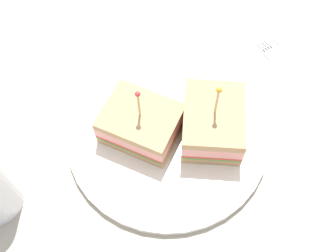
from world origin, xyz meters
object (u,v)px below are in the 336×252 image
(plate, at_px, (168,135))
(sandwich_half_back, at_px, (141,123))
(sandwich_half_front, at_px, (213,122))
(knife, at_px, (297,55))
(fork, at_px, (280,62))
(napkin, at_px, (306,75))

(plate, xyz_separation_m, sandwich_half_back, (-0.01, 0.04, 0.03))
(sandwich_half_front, distance_m, knife, 0.21)
(plate, bearing_deg, fork, -40.12)
(plate, bearing_deg, napkin, -49.81)
(plate, distance_m, knife, 0.26)
(plate, relative_size, napkin, 2.68)
(napkin, bearing_deg, knife, 24.35)
(plate, height_order, fork, plate)
(plate, bearing_deg, sandwich_half_front, -75.02)
(plate, height_order, napkin, plate)
(napkin, height_order, knife, knife)
(plate, xyz_separation_m, fork, (0.17, -0.14, -0.00))
(fork, height_order, knife, same)
(plate, relative_size, sandwich_half_back, 2.51)
(sandwich_half_back, bearing_deg, napkin, -53.62)
(plate, relative_size, sandwich_half_front, 2.51)
(knife, bearing_deg, sandwich_half_front, 148.13)
(fork, distance_m, knife, 0.03)
(plate, distance_m, sandwich_half_front, 0.07)
(napkin, bearing_deg, sandwich_half_back, 126.38)
(napkin, bearing_deg, plate, 130.19)
(sandwich_half_front, bearing_deg, napkin, -41.88)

